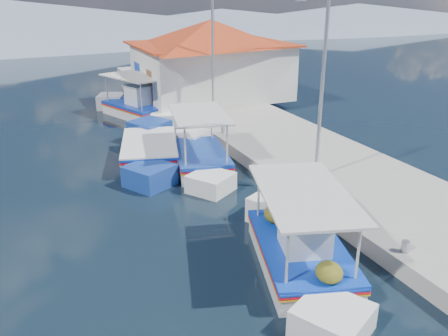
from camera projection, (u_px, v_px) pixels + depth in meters
name	position (u px, v px, depth m)	size (l,w,h in m)	color
ground	(216.00, 245.00, 12.92)	(160.00, 160.00, 0.00)	black
quay	(287.00, 145.00, 20.19)	(5.00, 44.00, 0.50)	#9F9C95
bollards	(251.00, 148.00, 18.60)	(0.20, 17.20, 0.30)	#A5A8AD
main_caique	(298.00, 250.00, 11.85)	(3.36, 6.64, 2.29)	silver
caique_green_canopy	(199.00, 159.00, 18.31)	(2.81, 6.37, 2.43)	silver
caique_blue_hull	(149.00, 153.00, 19.02)	(3.38, 6.88, 1.27)	navy
caique_far	(137.00, 108.00, 25.58)	(3.61, 6.44, 2.42)	silver
harbor_building	(211.00, 58.00, 27.04)	(10.49, 10.49, 4.40)	silver
lamp_post_near	(320.00, 80.00, 14.95)	(1.21, 0.14, 6.00)	#A5A8AD
lamp_post_far	(211.00, 48.00, 22.60)	(1.21, 0.14, 6.00)	#A5A8AD
mountain_ridge	(94.00, 23.00, 62.28)	(171.40, 96.00, 5.50)	slate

